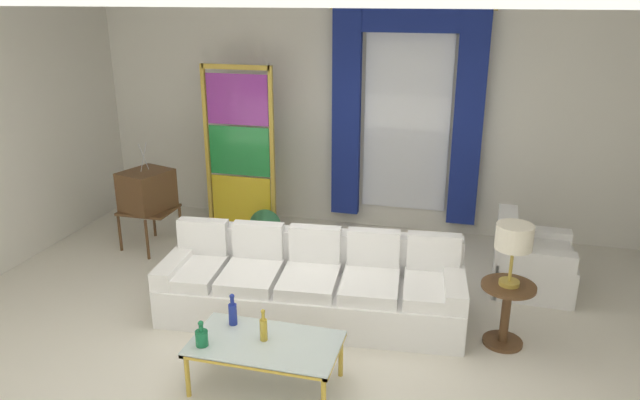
{
  "coord_description": "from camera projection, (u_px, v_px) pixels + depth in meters",
  "views": [
    {
      "loc": [
        1.48,
        -4.64,
        3.04
      ],
      "look_at": [
        0.02,
        0.9,
        1.05
      ],
      "focal_mm": 33.66,
      "sensor_mm": 36.0,
      "label": 1
    }
  ],
  "objects": [
    {
      "name": "wall_rear",
      "position": [
        360.0,
        116.0,
        7.9
      ],
      "size": [
        8.0,
        0.12,
        3.0
      ],
      "primitive_type": "cube",
      "color": "white",
      "rests_on": "ground"
    },
    {
      "name": "stained_glass_divider",
      "position": [
        240.0,
        154.0,
        7.75
      ],
      "size": [
        0.95,
        0.05,
        2.2
      ],
      "color": "gold",
      "rests_on": "ground"
    },
    {
      "name": "couch_white_long",
      "position": [
        312.0,
        285.0,
        5.91
      ],
      "size": [
        2.99,
        1.19,
        0.86
      ],
      "color": "white",
      "rests_on": "ground"
    },
    {
      "name": "bottle_blue_decanter",
      "position": [
        233.0,
        312.0,
        4.99
      ],
      "size": [
        0.07,
        0.07,
        0.28
      ],
      "color": "navy",
      "rests_on": "coffee_table"
    },
    {
      "name": "curtained_window",
      "position": [
        407.0,
        102.0,
        7.52
      ],
      "size": [
        2.0,
        0.17,
        2.7
      ],
      "color": "white",
      "rests_on": "ground"
    },
    {
      "name": "armchair_white",
      "position": [
        528.0,
        263.0,
        6.43
      ],
      "size": [
        0.85,
        0.85,
        0.8
      ],
      "color": "white",
      "rests_on": "ground"
    },
    {
      "name": "ground_plane",
      "position": [
        293.0,
        336.0,
        5.6
      ],
      "size": [
        16.0,
        16.0,
        0.0
      ],
      "primitive_type": "plane",
      "color": "silver"
    },
    {
      "name": "peacock_figurine",
      "position": [
        262.0,
        228.0,
        7.57
      ],
      "size": [
        0.44,
        0.6,
        0.5
      ],
      "color": "beige",
      "rests_on": "ground"
    },
    {
      "name": "bottle_crystal_tall",
      "position": [
        202.0,
        337.0,
        4.7
      ],
      "size": [
        0.1,
        0.1,
        0.22
      ],
      "color": "#196B3D",
      "rests_on": "coffee_table"
    },
    {
      "name": "coffee_table",
      "position": [
        265.0,
        346.0,
        4.78
      ],
      "size": [
        1.19,
        0.65,
        0.41
      ],
      "color": "silver",
      "rests_on": "ground"
    },
    {
      "name": "vintage_tv",
      "position": [
        147.0,
        192.0,
        7.33
      ],
      "size": [
        0.66,
        0.71,
        1.35
      ],
      "color": "brown",
      "rests_on": "ground"
    },
    {
      "name": "table_lamp_brass",
      "position": [
        514.0,
        240.0,
        5.15
      ],
      "size": [
        0.32,
        0.32,
        0.57
      ],
      "color": "#B29338",
      "rests_on": "round_side_table"
    },
    {
      "name": "round_side_table",
      "position": [
        506.0,
        309.0,
        5.37
      ],
      "size": [
        0.48,
        0.48,
        0.59
      ],
      "color": "brown",
      "rests_on": "ground"
    },
    {
      "name": "bottle_amber_squat",
      "position": [
        264.0,
        328.0,
        4.76
      ],
      "size": [
        0.06,
        0.06,
        0.28
      ],
      "color": "gold",
      "rests_on": "coffee_table"
    }
  ]
}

